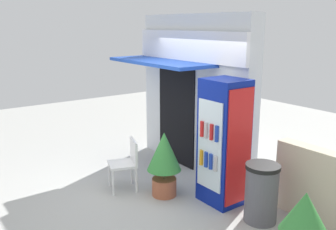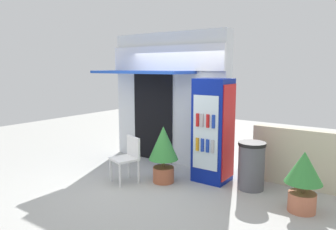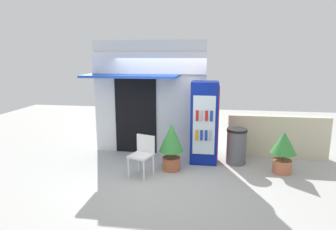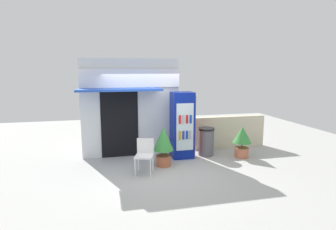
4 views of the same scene
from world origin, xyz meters
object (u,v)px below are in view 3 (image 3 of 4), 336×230
drink_cooler (205,123)px  potted_plant_curbside (283,149)px  plastic_chair (143,152)px  trash_bin (236,146)px  potted_plant_near_shop (171,142)px

drink_cooler → potted_plant_curbside: 1.84m
drink_cooler → potted_plant_curbside: drink_cooler is taller
plastic_chair → trash_bin: (2.06, 1.00, -0.08)m
drink_cooler → trash_bin: bearing=1.0°
trash_bin → potted_plant_curbside: bearing=-24.2°
potted_plant_near_shop → drink_cooler: bearing=40.8°
plastic_chair → trash_bin: size_ratio=1.01×
drink_cooler → potted_plant_near_shop: 1.01m
drink_cooler → plastic_chair: drink_cooler is taller
potted_plant_curbside → trash_bin: (-0.97, 0.44, -0.13)m
drink_cooler → potted_plant_near_shop: size_ratio=1.82×
plastic_chair → potted_plant_curbside: bearing=10.5°
plastic_chair → potted_plant_curbside: potted_plant_curbside is taller
potted_plant_near_shop → potted_plant_curbside: potted_plant_near_shop is taller
potted_plant_curbside → trash_bin: size_ratio=1.09×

